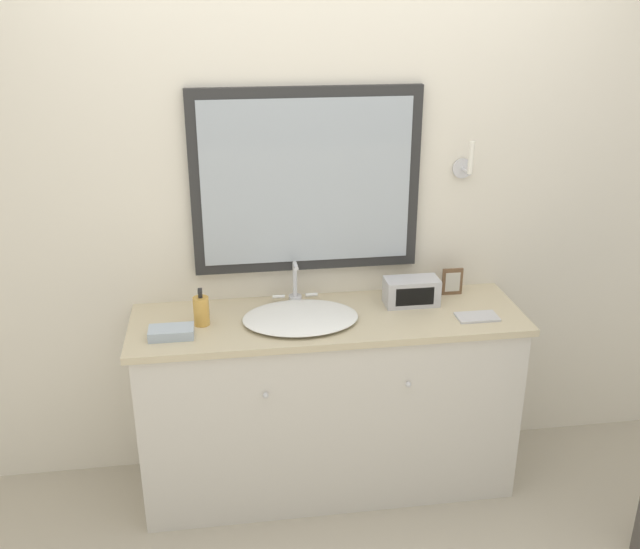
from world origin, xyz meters
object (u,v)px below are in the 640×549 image
Objects in this scene: sink_basin at (300,316)px; picture_frame at (452,282)px; soap_bottle at (201,310)px; appliance_box at (412,292)px.

sink_basin is 3.88× the size of picture_frame.
sink_basin is 2.98× the size of soap_bottle.
appliance_box is at bearing 4.57° from soap_bottle.
appliance_box is 1.89× the size of picture_frame.
soap_bottle is (-0.42, 0.02, 0.05)m from sink_basin.
picture_frame reaches higher than appliance_box.
appliance_box is at bearing 10.62° from sink_basin.
sink_basin is at bearing -3.03° from soap_bottle.
picture_frame is at bearing 20.48° from appliance_box.
picture_frame is at bearing 7.70° from soap_bottle.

